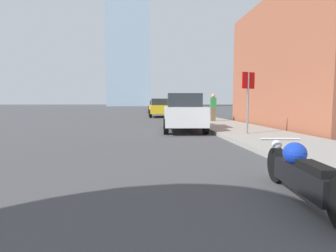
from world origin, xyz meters
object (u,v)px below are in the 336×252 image
(parked_car_red, at_px, (156,107))
(pedestrian, at_px, (213,107))
(motorcycle, at_px, (302,173))
(stop_sign, at_px, (248,92))
(parked_car_white, at_px, (184,113))
(parked_car_yellow, at_px, (160,108))

(parked_car_red, relative_size, pedestrian, 2.68)
(motorcycle, distance_m, stop_sign, 6.58)
(parked_car_white, bearing_deg, motorcycle, -84.22)
(parked_car_yellow, xyz_separation_m, stop_sign, (2.24, -14.36, 0.84))
(parked_car_yellow, relative_size, stop_sign, 1.82)
(motorcycle, bearing_deg, stop_sign, 79.86)
(parked_car_red, bearing_deg, pedestrian, -77.42)
(parked_car_yellow, height_order, parked_car_red, parked_car_yellow)
(motorcycle, relative_size, parked_car_yellow, 0.55)
(motorcycle, relative_size, parked_car_red, 0.50)
(parked_car_red, xyz_separation_m, stop_sign, (2.00, -25.58, 0.90))
(motorcycle, xyz_separation_m, parked_car_yellow, (-0.42, 20.54, 0.48))
(parked_car_white, relative_size, stop_sign, 1.75)
(parked_car_red, bearing_deg, parked_car_white, -85.15)
(parked_car_yellow, height_order, pedestrian, pedestrian)
(parked_car_white, bearing_deg, pedestrian, 63.65)
(pedestrian, bearing_deg, motorcycle, -100.45)
(parked_car_yellow, bearing_deg, pedestrian, -69.86)
(stop_sign, bearing_deg, parked_car_yellow, 98.88)
(parked_car_red, height_order, stop_sign, stop_sign)
(parked_car_white, distance_m, parked_car_yellow, 11.98)
(motorcycle, bearing_deg, pedestrian, 85.82)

